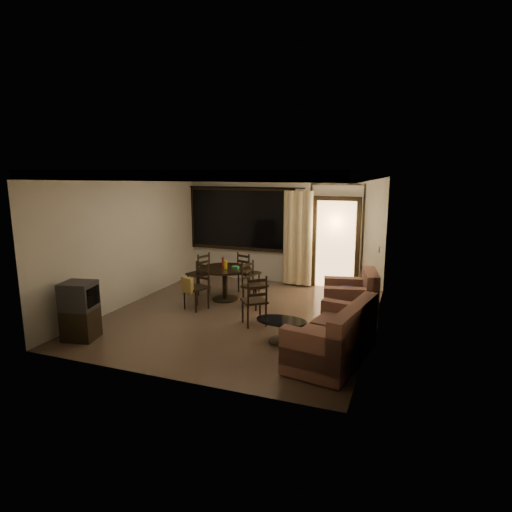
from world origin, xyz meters
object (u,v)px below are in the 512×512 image
at_px(dining_chair_west, 199,281).
at_px(side_chair, 254,310).
at_px(dining_chair_north, 248,280).
at_px(coffee_table, 281,327).
at_px(tv_cabinet, 80,311).
at_px(dining_chair_south, 196,295).
at_px(sofa, 335,339).
at_px(dining_table, 225,275).
at_px(dining_chair_east, 254,294).
at_px(armchair, 353,301).

relative_size(dining_chair_west, side_chair, 1.00).
relative_size(dining_chair_north, coffee_table, 1.10).
distance_m(dining_chair_west, side_chair, 2.47).
bearing_deg(tv_cabinet, side_chair, 21.33).
xyz_separation_m(dining_chair_west, coffee_table, (2.65, -2.11, -0.03)).
distance_m(dining_chair_south, sofa, 3.44).
height_order(dining_table, side_chair, side_chair).
bearing_deg(dining_chair_west, coffee_table, 70.65).
height_order(dining_chair_west, tv_cabinet, tv_cabinet).
height_order(dining_chair_east, coffee_table, dining_chair_east).
height_order(dining_chair_east, dining_chair_south, same).
xyz_separation_m(tv_cabinet, sofa, (4.16, 0.61, -0.14)).
height_order(dining_chair_north, side_chair, side_chair).
bearing_deg(dining_table, dining_chair_south, -109.29).
relative_size(dining_chair_west, coffee_table, 1.10).
height_order(tv_cabinet, coffee_table, tv_cabinet).
bearing_deg(coffee_table, dining_chair_south, 154.41).
height_order(dining_chair_north, sofa, dining_chair_north).
relative_size(tv_cabinet, armchair, 0.88).
relative_size(dining_chair_east, dining_chair_north, 1.00).
height_order(dining_chair_south, armchair, armchair).
distance_m(dining_table, sofa, 3.64).
relative_size(dining_chair_east, side_chair, 1.00).
relative_size(dining_chair_east, tv_cabinet, 0.96).
height_order(dining_chair_south, sofa, dining_chair_south).
bearing_deg(dining_chair_east, sofa, -115.39).
xyz_separation_m(dining_chair_north, coffee_table, (1.60, -2.58, -0.03)).
relative_size(dining_table, dining_chair_east, 1.20).
bearing_deg(dining_chair_south, dining_chair_east, 45.70).
bearing_deg(tv_cabinet, dining_chair_north, 54.18).
xyz_separation_m(armchair, side_chair, (-1.66, -0.81, -0.11)).
relative_size(dining_chair_west, tv_cabinet, 0.96).
distance_m(dining_chair_south, armchair, 3.13).
bearing_deg(dining_chair_south, dining_chair_north, 90.00).
xyz_separation_m(dining_chair_north, armchair, (2.56, -1.18, 0.11)).
relative_size(dining_chair_south, sofa, 0.53).
bearing_deg(side_chair, dining_chair_north, -103.91).
height_order(dining_chair_east, armchair, armchair).
height_order(dining_table, coffee_table, dining_table).
xyz_separation_m(dining_chair_west, dining_chair_north, (1.05, 0.47, 0.00)).
bearing_deg(side_chair, dining_table, -85.39).
relative_size(dining_table, dining_chair_west, 1.20).
height_order(dining_chair_west, side_chair, side_chair).
bearing_deg(dining_chair_west, dining_chair_east, 90.00).
bearing_deg(coffee_table, sofa, -24.73).
relative_size(dining_table, tv_cabinet, 1.16).
bearing_deg(dining_chair_east, tv_cabinet, 160.13).
height_order(dining_chair_north, coffee_table, dining_chair_north).
distance_m(dining_chair_east, side_chair, 1.04).
bearing_deg(dining_chair_north, side_chair, 133.55).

